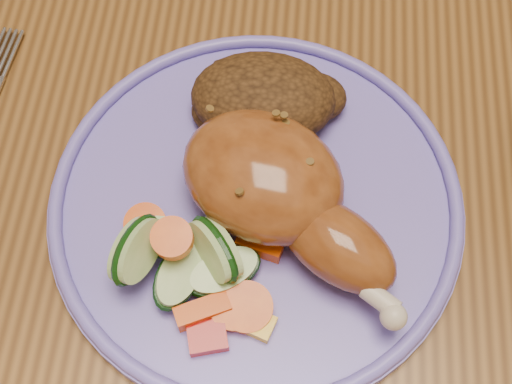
% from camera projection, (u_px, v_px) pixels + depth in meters
% --- Properties ---
extents(ground, '(4.00, 4.00, 0.00)m').
position_uv_depth(ground, '(294.00, 361.00, 1.21)').
color(ground, '#4F321B').
rests_on(ground, ground).
extents(dining_table, '(0.90, 1.40, 0.75)m').
position_uv_depth(dining_table, '(331.00, 174.00, 0.62)').
color(dining_table, brown).
rests_on(dining_table, ground).
extents(plate, '(0.29, 0.29, 0.01)m').
position_uv_depth(plate, '(256.00, 205.00, 0.50)').
color(plate, '#7061CA').
rests_on(plate, dining_table).
extents(plate_rim, '(0.29, 0.29, 0.01)m').
position_uv_depth(plate_rim, '(256.00, 199.00, 0.49)').
color(plate_rim, '#7061CA').
rests_on(plate_rim, plate).
extents(chicken_leg, '(0.17, 0.16, 0.06)m').
position_uv_depth(chicken_leg, '(281.00, 192.00, 0.47)').
color(chicken_leg, brown).
rests_on(chicken_leg, plate).
extents(rice_pilaf, '(0.11, 0.08, 0.05)m').
position_uv_depth(rice_pilaf, '(266.00, 99.00, 0.52)').
color(rice_pilaf, '#452A11').
rests_on(rice_pilaf, plate).
extents(vegetable_pile, '(0.12, 0.10, 0.05)m').
position_uv_depth(vegetable_pile, '(191.00, 264.00, 0.46)').
color(vegetable_pile, '#A50A05').
rests_on(vegetable_pile, plate).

